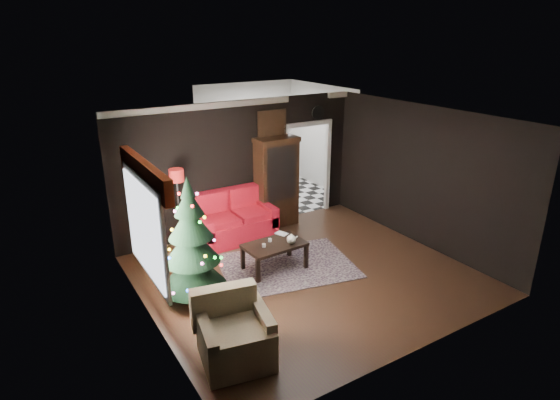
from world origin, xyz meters
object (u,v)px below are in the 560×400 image
curio_cabinet (276,184)px  teapot (291,239)px  loveseat (234,217)px  kitchen_table (269,186)px  wall_clock (318,113)px  armchair (235,331)px  floor_lamp (179,214)px  coffee_table (274,256)px  christmas_tree (191,242)px

curio_cabinet → teapot: 2.13m
loveseat → kitchen_table: 2.45m
wall_clock → kitchen_table: wall_clock is taller
armchair → kitchen_table: (3.49, 5.08, -0.09)m
floor_lamp → wall_clock: wall_clock is taller
teapot → curio_cabinet: bearing=66.1°
curio_cabinet → kitchen_table: size_ratio=2.53×
coffee_table → floor_lamp: bearing=129.3°
curio_cabinet → coffee_table: (-1.11, -1.76, -0.69)m
loveseat → coffee_table: loveseat is taller
wall_clock → teapot: bearing=-134.3°
armchair → wall_clock: wall_clock is taller
curio_cabinet → teapot: (-0.85, -1.92, -0.36)m
wall_clock → armchair: bearing=-136.5°
christmas_tree → coffee_table: 1.84m
loveseat → wall_clock: bearing=9.7°
armchair → coffee_table: size_ratio=0.87×
wall_clock → christmas_tree: bearing=-151.0°
armchair → coffee_table: armchair is taller
loveseat → armchair: bearing=-116.2°
kitchen_table → loveseat: bearing=-137.5°
curio_cabinet → christmas_tree: 3.41m
floor_lamp → christmas_tree: bearing=-103.7°
loveseat → christmas_tree: size_ratio=0.86×
teapot → wall_clock: bearing=45.7°
kitchen_table → wall_clock: bearing=-66.3°
loveseat → curio_cabinet: curio_cabinet is taller
loveseat → wall_clock: wall_clock is taller
curio_cabinet → teapot: size_ratio=10.06×
curio_cabinet → teapot: bearing=-113.9°
curio_cabinet → coffee_table: curio_cabinet is taller
floor_lamp → coffee_table: bearing=-50.7°
floor_lamp → teapot: size_ratio=9.38×
christmas_tree → armchair: christmas_tree is taller
wall_clock → kitchen_table: bearing=113.7°
kitchen_table → teapot: bearing=-114.2°
curio_cabinet → coffee_table: 2.20m
loveseat → floor_lamp: bearing=-177.4°
curio_cabinet → floor_lamp: size_ratio=1.07×
loveseat → floor_lamp: 1.23m
coffee_table → teapot: (0.26, -0.16, 0.34)m
curio_cabinet → christmas_tree: bearing=-143.8°
kitchen_table → floor_lamp: bearing=-150.2°
curio_cabinet → teapot: curio_cabinet is taller
christmas_tree → wall_clock: bearing=29.0°
floor_lamp → christmas_tree: size_ratio=0.89×
christmas_tree → teapot: 1.96m
loveseat → curio_cabinet: bearing=10.8°
floor_lamp → wall_clock: 3.88m
floor_lamp → armchair: (-0.51, -3.38, -0.37)m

